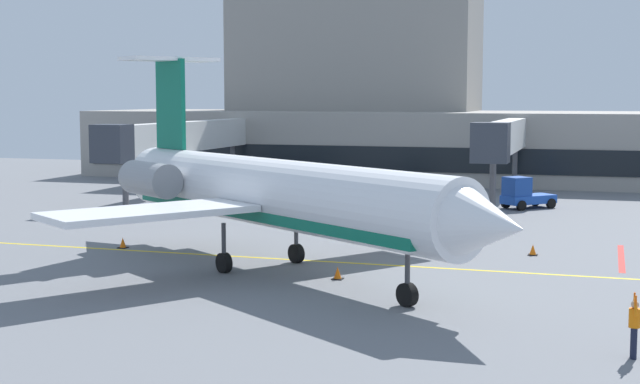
% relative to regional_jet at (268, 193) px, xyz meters
% --- Properties ---
extents(ground, '(120.00, 120.00, 0.11)m').
position_rel_regional_jet_xyz_m(ground, '(0.71, 0.03, -3.58)').
color(ground, slate).
extents(terminal_building, '(69.04, 16.83, 20.21)m').
position_rel_regional_jet_xyz_m(terminal_building, '(-3.84, 48.94, 3.16)').
color(terminal_building, gray).
rests_on(terminal_building, ground).
extents(jet_bridge_west, '(2.40, 19.05, 6.14)m').
position_rel_regional_jet_xyz_m(jet_bridge_west, '(7.15, 29.78, 1.23)').
color(jet_bridge_west, silver).
rests_on(jet_bridge_west, ground).
extents(jet_bridge_east, '(2.40, 23.62, 5.91)m').
position_rel_regional_jet_xyz_m(jet_bridge_east, '(-18.18, 27.45, 1.02)').
color(jet_bridge_east, silver).
rests_on(jet_bridge_east, ground).
extents(regional_jet, '(25.36, 19.08, 9.87)m').
position_rel_regional_jet_xyz_m(regional_jet, '(0.00, 0.00, 0.00)').
color(regional_jet, white).
rests_on(regional_jet, ground).
extents(baggage_tug, '(3.84, 3.89, 2.25)m').
position_rel_regional_jet_xyz_m(baggage_tug, '(8.97, 26.56, -2.51)').
color(baggage_tug, '#1E4CB2').
rests_on(baggage_tug, ground).
extents(pushback_tractor, '(3.47, 3.52, 2.06)m').
position_rel_regional_jet_xyz_m(pushback_tractor, '(-3.92, 30.07, -2.59)').
color(pushback_tractor, silver).
rests_on(pushback_tractor, ground).
extents(fuel_tank, '(8.56, 2.94, 2.93)m').
position_rel_regional_jet_xyz_m(fuel_tank, '(-16.08, 28.58, -1.91)').
color(fuel_tank, white).
rests_on(fuel_tank, ground).
extents(marshaller, '(0.34, 0.83, 1.97)m').
position_rel_regional_jet_xyz_m(marshaller, '(15.47, -9.84, -2.53)').
color(marshaller, '#191E33').
rests_on(marshaller, ground).
extents(safety_cone_alpha, '(0.47, 0.47, 0.55)m').
position_rel_regional_jet_xyz_m(safety_cone_alpha, '(11.13, 7.50, -3.28)').
color(safety_cone_alpha, orange).
rests_on(safety_cone_alpha, ground).
extents(safety_cone_bravo, '(0.47, 0.47, 0.55)m').
position_rel_regional_jet_xyz_m(safety_cone_bravo, '(-9.35, 3.27, -3.28)').
color(safety_cone_bravo, orange).
rests_on(safety_cone_bravo, ground).
extents(safety_cone_charlie, '(0.47, 0.47, 0.55)m').
position_rel_regional_jet_xyz_m(safety_cone_charlie, '(3.60, -1.14, -3.28)').
color(safety_cone_charlie, orange).
rests_on(safety_cone_charlie, ground).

